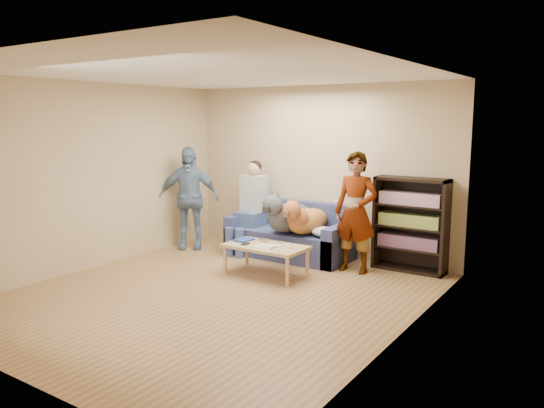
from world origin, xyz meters
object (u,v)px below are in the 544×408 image
Objects in this scene: camera_silver at (263,241)px; bookshelf at (411,222)px; sofa at (291,238)px; person_standing_right at (356,212)px; dog_tan at (305,220)px; notebook_blue at (244,240)px; person_seated at (250,203)px; coffee_table at (266,249)px; person_standing_left at (189,198)px; dog_gray at (288,216)px.

bookshelf reaches higher than camera_silver.
sofa is at bearing 99.31° from camera_silver.
sofa reaches higher than camera_silver.
person_standing_right is 0.83m from dog_tan.
bookshelf is at bearing 17.96° from dog_tan.
dog_tan is (0.50, 0.82, 0.21)m from notebook_blue.
coffee_table is (0.95, -0.97, -0.40)m from person_seated.
person_standing_left is 15.09× the size of camera_silver.
person_standing_left is at bearing 165.23° from camera_silver.
person_standing_left is 6.39× the size of notebook_blue.
notebook_blue is 0.98m from dog_tan.
camera_silver is at bearing -45.35° from person_seated.
notebook_blue is at bearing -165.96° from camera_silver.
person_standing_right is at bearing 43.00° from coffee_table.
camera_silver is 2.05m from bookshelf.
coffee_table is (-0.10, -0.87, -0.27)m from dog_tan.
camera_silver is at bearing -49.46° from person_standing_left.
person_seated is at bearing 170.76° from dog_gray.
coffee_table is (1.92, -0.59, -0.46)m from person_standing_left.
sofa is 1.86m from bookshelf.
camera_silver is at bearing -143.69° from bookshelf.
person_standing_left is at bearing -163.11° from sofa.
dog_tan is at bearing -30.57° from sofa.
person_standing_right reaches higher than bookshelf.
sofa is at bearing 10.62° from person_seated.
notebook_blue reaches higher than coffee_table.
person_standing_left reaches higher than notebook_blue.
camera_silver is at bearing -146.09° from person_standing_right.
sofa is 1.62× the size of dog_tan.
dog_gray reaches higher than notebook_blue.
person_seated is 1.13× the size of bookshelf.
person_standing_right is 1.51× the size of coffee_table.
notebook_blue is 0.14× the size of sofa.
dog_gray is at bearing 74.54° from notebook_blue.
dog_gray is at bearing 94.90° from camera_silver.
dog_tan is (2.02, 0.27, -0.19)m from person_standing_left.
camera_silver reaches higher than notebook_blue.
sofa is at bearing 167.05° from person_standing_right.
camera_silver is 0.06× the size of sofa.
person_seated is (-1.86, 0.12, -0.06)m from person_standing_right.
person_standing_right is 1.33m from sofa.
person_seated reaches higher than dog_tan.
bookshelf is (0.61, 0.48, -0.15)m from person_standing_right.
person_standing_right is 1.00× the size of person_standing_left.
sofa is at bearing -172.60° from bookshelf.
camera_silver is (1.80, -0.47, -0.39)m from person_standing_left.
person_standing_left reaches higher than person_seated.
person_standing_right is 0.87× the size of sofa.
dog_gray is (-0.06, 0.72, 0.23)m from camera_silver.
person_seated is 1.15× the size of dog_gray.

